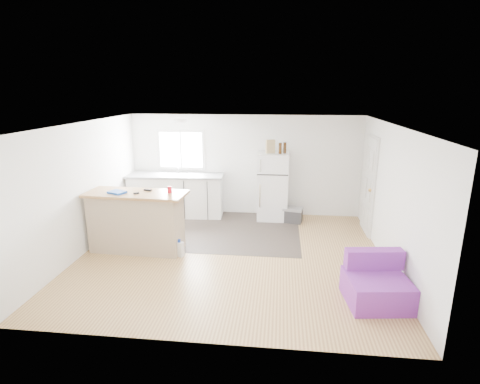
# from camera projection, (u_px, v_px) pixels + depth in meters

# --- Properties ---
(room) EXTENTS (5.51, 5.01, 2.41)m
(room) POSITION_uv_depth(u_px,v_px,m) (231.00, 193.00, 6.61)
(room) COLOR #96673E
(room) RESTS_ON ground
(vinyl_zone) EXTENTS (4.05, 2.50, 0.00)m
(vinyl_zone) POSITION_uv_depth(u_px,v_px,m) (206.00, 229.00, 8.20)
(vinyl_zone) COLOR #2E2622
(vinyl_zone) RESTS_ON floor
(window) EXTENTS (1.18, 0.06, 0.98)m
(window) POSITION_uv_depth(u_px,v_px,m) (181.00, 150.00, 9.06)
(window) COLOR white
(window) RESTS_ON back_wall
(interior_door) EXTENTS (0.11, 0.92, 2.10)m
(interior_door) POSITION_uv_depth(u_px,v_px,m) (369.00, 186.00, 7.86)
(interior_door) COLOR white
(interior_door) RESTS_ON right_wall
(ceiling_fixture) EXTENTS (0.30, 0.30, 0.07)m
(ceiling_fixture) POSITION_uv_depth(u_px,v_px,m) (180.00, 120.00, 7.58)
(ceiling_fixture) COLOR white
(ceiling_fixture) RESTS_ON ceiling
(kitchen_cabinets) EXTENTS (2.31, 0.83, 1.31)m
(kitchen_cabinets) POSITION_uv_depth(u_px,v_px,m) (176.00, 195.00, 9.02)
(kitchen_cabinets) COLOR white
(kitchen_cabinets) RESTS_ON floor
(peninsula) EXTENTS (1.88, 0.79, 1.14)m
(peninsula) POSITION_uv_depth(u_px,v_px,m) (137.00, 221.00, 7.03)
(peninsula) COLOR tan
(peninsula) RESTS_ON floor
(refrigerator) EXTENTS (0.70, 0.67, 1.57)m
(refrigerator) POSITION_uv_depth(u_px,v_px,m) (273.00, 186.00, 8.71)
(refrigerator) COLOR white
(refrigerator) RESTS_ON floor
(cooler) EXTENTS (0.51, 0.40, 0.35)m
(cooler) POSITION_uv_depth(u_px,v_px,m) (292.00, 215.00, 8.62)
(cooler) COLOR #313134
(cooler) RESTS_ON floor
(purple_seat) EXTENTS (0.94, 0.89, 0.69)m
(purple_seat) POSITION_uv_depth(u_px,v_px,m) (376.00, 285.00, 5.38)
(purple_seat) COLOR purple
(purple_seat) RESTS_ON floor
(cleaner_jug) EXTENTS (0.17, 0.15, 0.33)m
(cleaner_jug) POSITION_uv_depth(u_px,v_px,m) (180.00, 249.00, 6.86)
(cleaner_jug) COLOR silver
(cleaner_jug) RESTS_ON floor
(mop) EXTENTS (0.23, 0.32, 1.13)m
(mop) POSITION_uv_depth(u_px,v_px,m) (137.00, 241.00, 7.00)
(mop) COLOR green
(mop) RESTS_ON floor
(red_cup) EXTENTS (0.10, 0.10, 0.12)m
(red_cup) POSITION_uv_depth(u_px,v_px,m) (170.00, 190.00, 6.84)
(red_cup) COLOR red
(red_cup) RESTS_ON peninsula
(blue_tray) EXTENTS (0.36, 0.32, 0.04)m
(blue_tray) POSITION_uv_depth(u_px,v_px,m) (117.00, 192.00, 6.83)
(blue_tray) COLOR #1349B5
(blue_tray) RESTS_ON peninsula
(tool_a) EXTENTS (0.15, 0.08, 0.03)m
(tool_a) POSITION_uv_depth(u_px,v_px,m) (148.00, 190.00, 6.99)
(tool_a) COLOR black
(tool_a) RESTS_ON peninsula
(tool_b) EXTENTS (0.11, 0.08, 0.03)m
(tool_b) POSITION_uv_depth(u_px,v_px,m) (136.00, 193.00, 6.78)
(tool_b) COLOR black
(tool_b) RESTS_ON peninsula
(cardboard_box) EXTENTS (0.22, 0.15, 0.30)m
(cardboard_box) POSITION_uv_depth(u_px,v_px,m) (270.00, 147.00, 8.44)
(cardboard_box) COLOR tan
(cardboard_box) RESTS_ON refrigerator
(bottle_left) EXTENTS (0.08, 0.08, 0.25)m
(bottle_left) POSITION_uv_depth(u_px,v_px,m) (280.00, 148.00, 8.36)
(bottle_left) COLOR #371F0A
(bottle_left) RESTS_ON refrigerator
(bottle_right) EXTENTS (0.07, 0.07, 0.25)m
(bottle_right) POSITION_uv_depth(u_px,v_px,m) (285.00, 148.00, 8.42)
(bottle_right) COLOR #371F0A
(bottle_right) RESTS_ON refrigerator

